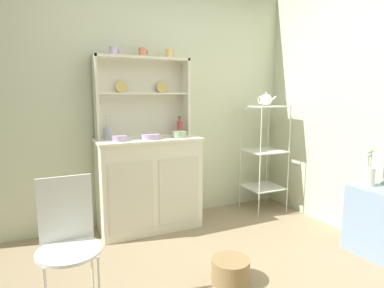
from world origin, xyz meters
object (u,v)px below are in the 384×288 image
at_px(jam_bottle, 180,128).
at_px(utensil_jar, 108,133).
at_px(porcelain_teapot, 266,100).
at_px(hutch_shelf_unit, 142,91).
at_px(bowl_mixing_large, 120,138).
at_px(bakers_rack, 264,147).
at_px(side_shelf_blue, 379,223).
at_px(wire_chair, 68,235).
at_px(floor_basket, 230,270).
at_px(cup_lilac_0, 114,51).
at_px(hutch_cabinet, 149,183).
at_px(flower_vase, 369,175).

distance_m(jam_bottle, utensil_jar, 0.74).
bearing_deg(jam_bottle, porcelain_teapot, -8.71).
bearing_deg(hutch_shelf_unit, bowl_mixing_large, -140.74).
bearing_deg(bakers_rack, side_shelf_blue, -81.97).
bearing_deg(wire_chair, floor_basket, 16.07).
bearing_deg(wire_chair, bowl_mixing_large, 82.30).
bearing_deg(floor_basket, utensil_jar, 115.96).
relative_size(hutch_shelf_unit, wire_chair, 1.09).
bearing_deg(side_shelf_blue, cup_lilac_0, 140.73).
xyz_separation_m(hutch_shelf_unit, bakers_rack, (1.34, -0.23, -0.62)).
xyz_separation_m(hutch_shelf_unit, wire_chair, (-0.83, -1.22, -0.83)).
distance_m(bakers_rack, side_shelf_blue, 1.37).
xyz_separation_m(bakers_rack, utensil_jar, (-1.71, 0.14, 0.23)).
relative_size(hutch_cabinet, floor_basket, 3.65).
height_order(hutch_shelf_unit, wire_chair, hutch_shelf_unit).
xyz_separation_m(side_shelf_blue, bowl_mixing_large, (-1.81, 1.27, 0.65)).
bearing_deg(hutch_cabinet, porcelain_teapot, -2.68).
height_order(bowl_mixing_large, flower_vase, bowl_mixing_large).
relative_size(side_shelf_blue, cup_lilac_0, 6.09).
bearing_deg(flower_vase, side_shelf_blue, -90.01).
bearing_deg(hutch_cabinet, bowl_mixing_large, -165.85).
relative_size(hutch_cabinet, side_shelf_blue, 1.77).
bearing_deg(wire_chair, hutch_shelf_unit, 76.77).
xyz_separation_m(floor_basket, bowl_mixing_large, (-0.52, 1.07, 0.85)).
xyz_separation_m(bowl_mixing_large, jam_bottle, (0.66, 0.16, 0.05)).
bearing_deg(side_shelf_blue, bakers_rack, 98.03).
relative_size(cup_lilac_0, bowl_mixing_large, 0.71).
distance_m(wire_chair, porcelain_teapot, 2.50).
bearing_deg(jam_bottle, hutch_shelf_unit, 168.04).
distance_m(jam_bottle, porcelain_teapot, 1.02).
relative_size(side_shelf_blue, wire_chair, 0.67).
height_order(bakers_rack, bowl_mixing_large, bakers_rack).
bearing_deg(hutch_shelf_unit, cup_lilac_0, -171.28).
relative_size(wire_chair, bowl_mixing_large, 6.53).
bearing_deg(utensil_jar, hutch_shelf_unit, 13.25).
height_order(wire_chair, floor_basket, wire_chair).
height_order(utensil_jar, porcelain_teapot, porcelain_teapot).
height_order(bakers_rack, utensil_jar, bakers_rack).
relative_size(hutch_shelf_unit, bakers_rack, 0.78).
height_order(bowl_mixing_large, porcelain_teapot, porcelain_teapot).
distance_m(jam_bottle, flower_vase, 1.78).
height_order(jam_bottle, flower_vase, jam_bottle).
relative_size(bakers_rack, wire_chair, 1.41).
bearing_deg(bowl_mixing_large, wire_chair, -118.48).
height_order(wire_chair, utensil_jar, utensil_jar).
xyz_separation_m(hutch_shelf_unit, cup_lilac_0, (-0.27, -0.04, 0.37)).
distance_m(wire_chair, jam_bottle, 1.72).
bearing_deg(utensil_jar, cup_lilac_0, 25.45).
distance_m(bakers_rack, jam_bottle, 1.02).
bearing_deg(utensil_jar, jam_bottle, 0.67).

